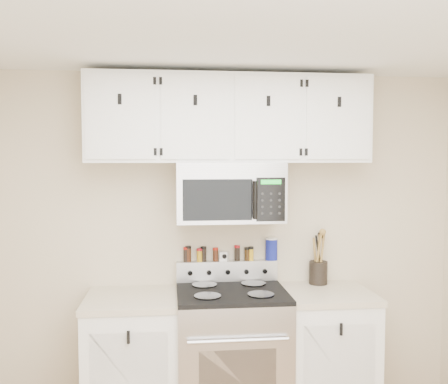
% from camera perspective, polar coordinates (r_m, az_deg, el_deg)
% --- Properties ---
extents(back_wall, '(3.50, 0.01, 2.50)m').
position_cam_1_polar(back_wall, '(3.80, 0.28, -5.54)').
color(back_wall, '#C6B495').
rests_on(back_wall, floor).
extents(range, '(0.76, 0.65, 1.10)m').
position_cam_1_polar(range, '(3.70, 0.86, -18.11)').
color(range, '#B7B7BA').
rests_on(range, floor).
extents(base_cabinet_left, '(0.64, 0.62, 0.92)m').
position_cam_1_polar(base_cabinet_left, '(3.71, -10.40, -18.50)').
color(base_cabinet_left, white).
rests_on(base_cabinet_left, floor).
extents(base_cabinet_right, '(0.64, 0.62, 0.92)m').
position_cam_1_polar(base_cabinet_right, '(3.87, 11.53, -17.58)').
color(base_cabinet_right, white).
rests_on(base_cabinet_right, floor).
extents(microwave, '(0.76, 0.44, 0.42)m').
position_cam_1_polar(microwave, '(3.56, 0.64, -0.01)').
color(microwave, '#9E9EA3').
rests_on(microwave, back_wall).
extents(upper_cabinets, '(2.00, 0.35, 0.62)m').
position_cam_1_polar(upper_cabinets, '(3.59, 0.59, 8.33)').
color(upper_cabinets, white).
rests_on(upper_cabinets, back_wall).
extents(utensil_crock, '(0.14, 0.14, 0.40)m').
position_cam_1_polar(utensil_crock, '(3.88, 10.72, -8.83)').
color(utensil_crock, black).
rests_on(utensil_crock, base_cabinet_right).
extents(kitchen_timer, '(0.07, 0.07, 0.07)m').
position_cam_1_polar(kitchen_timer, '(3.78, 0.01, -7.36)').
color(kitchen_timer, white).
rests_on(kitchen_timer, range).
extents(salt_canister, '(0.09, 0.09, 0.17)m').
position_cam_1_polar(salt_canister, '(3.83, 5.44, -6.48)').
color(salt_canister, navy).
rests_on(salt_canister, range).
extents(spice_jar_0, '(0.04, 0.04, 0.11)m').
position_cam_1_polar(spice_jar_0, '(3.76, -4.36, -7.12)').
color(spice_jar_0, black).
rests_on(spice_jar_0, range).
extents(spice_jar_1, '(0.04, 0.04, 0.12)m').
position_cam_1_polar(spice_jar_1, '(3.76, -4.11, -7.06)').
color(spice_jar_1, '#3B1C0E').
rests_on(spice_jar_1, range).
extents(spice_jar_2, '(0.05, 0.05, 0.10)m').
position_cam_1_polar(spice_jar_2, '(3.76, -2.79, -7.19)').
color(spice_jar_2, '#C09016').
rests_on(spice_jar_2, range).
extents(spice_jar_3, '(0.04, 0.04, 0.11)m').
position_cam_1_polar(spice_jar_3, '(3.76, -2.35, -7.08)').
color(spice_jar_3, black).
rests_on(spice_jar_3, range).
extents(spice_jar_4, '(0.04, 0.04, 0.10)m').
position_cam_1_polar(spice_jar_4, '(3.77, -0.97, -7.13)').
color(spice_jar_4, '#411E0F').
rests_on(spice_jar_4, range).
extents(spice_jar_5, '(0.04, 0.04, 0.12)m').
position_cam_1_polar(spice_jar_5, '(3.79, 1.51, -6.97)').
color(spice_jar_5, black).
rests_on(spice_jar_5, range).
extents(spice_jar_6, '(0.04, 0.04, 0.10)m').
position_cam_1_polar(spice_jar_6, '(3.80, 2.67, -7.07)').
color(spice_jar_6, '#38230D').
rests_on(spice_jar_6, range).
extents(spice_jar_7, '(0.04, 0.04, 0.10)m').
position_cam_1_polar(spice_jar_7, '(3.80, 3.09, -7.03)').
color(spice_jar_7, gold).
rests_on(spice_jar_7, range).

